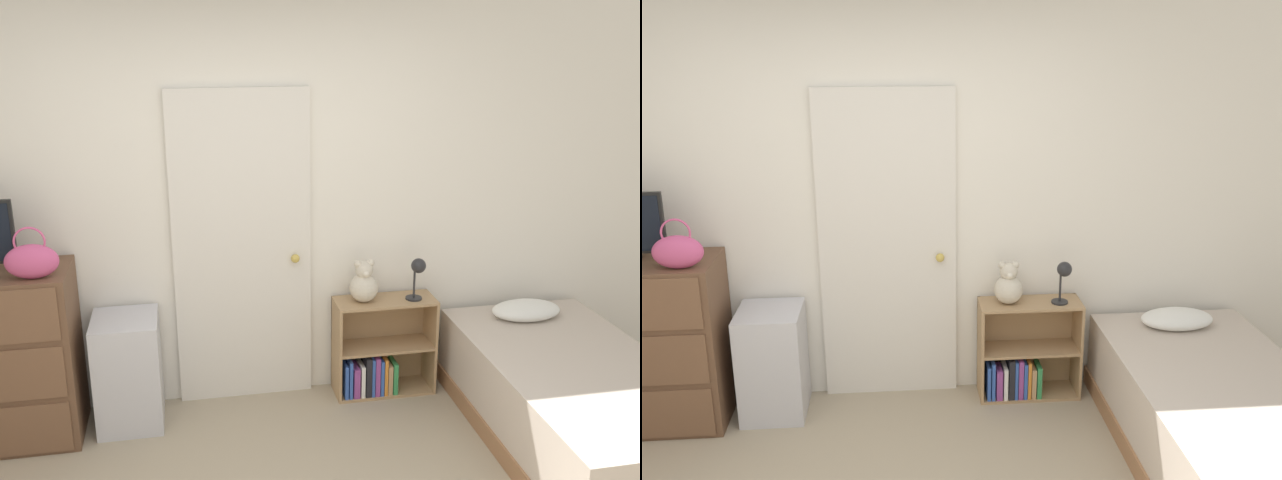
% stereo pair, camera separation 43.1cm
% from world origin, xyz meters
% --- Properties ---
extents(wall_back, '(10.00, 0.06, 2.55)m').
position_xyz_m(wall_back, '(0.00, 1.93, 1.27)').
color(wall_back, white).
rests_on(wall_back, ground_plane).
extents(door_closed, '(0.87, 0.09, 2.02)m').
position_xyz_m(door_closed, '(0.08, 1.88, 1.01)').
color(door_closed, silver).
rests_on(door_closed, ground_plane).
extents(dresser, '(0.95, 0.50, 1.05)m').
position_xyz_m(dresser, '(-1.41, 1.63, 0.52)').
color(dresser, brown).
rests_on(dresser, ground_plane).
extents(handbag, '(0.29, 0.14, 0.29)m').
position_xyz_m(handbag, '(-1.10, 1.49, 1.15)').
color(handbag, '#C64C7F').
rests_on(handbag, dresser).
extents(storage_bin, '(0.39, 0.42, 0.70)m').
position_xyz_m(storage_bin, '(-0.66, 1.67, 0.35)').
color(storage_bin, silver).
rests_on(storage_bin, ground_plane).
extents(bookshelf, '(0.66, 0.26, 0.66)m').
position_xyz_m(bookshelf, '(0.94, 1.76, 0.25)').
color(bookshelf, tan).
rests_on(bookshelf, ground_plane).
extents(teddy_bear, '(0.19, 0.19, 0.28)m').
position_xyz_m(teddy_bear, '(0.84, 1.75, 0.78)').
color(teddy_bear, beige).
rests_on(teddy_bear, bookshelf).
extents(desk_lamp, '(0.12, 0.12, 0.28)m').
position_xyz_m(desk_lamp, '(1.18, 1.72, 0.86)').
color(desk_lamp, '#262628').
rests_on(desk_lamp, bookshelf).
extents(bed, '(1.03, 1.91, 0.62)m').
position_xyz_m(bed, '(1.91, 0.94, 0.26)').
color(bed, '#996B47').
rests_on(bed, ground_plane).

